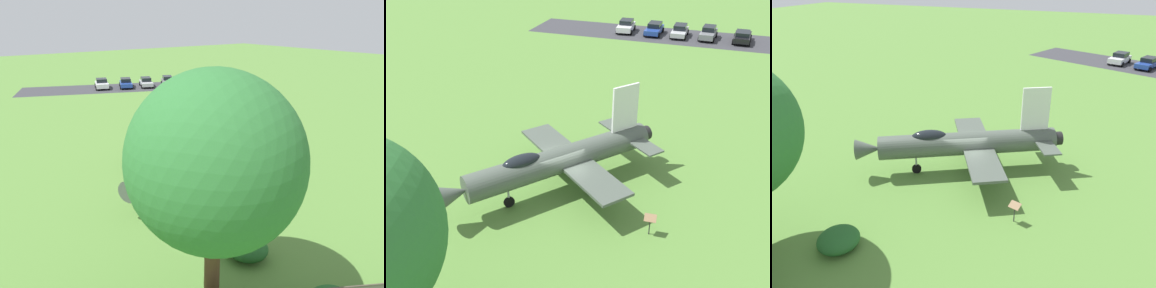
# 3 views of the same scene
# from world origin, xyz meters

# --- Properties ---
(ground_plane) EXTENTS (200.00, 200.00, 0.00)m
(ground_plane) POSITION_xyz_m (0.00, 0.00, 0.00)
(ground_plane) COLOR #568438
(parking_strip) EXTENTS (39.20, 21.84, 0.00)m
(parking_strip) POSITION_xyz_m (-15.00, -32.71, 0.00)
(parking_strip) COLOR #38383D
(parking_strip) RESTS_ON ground_plane
(display_jet) EXTENTS (12.28, 9.00, 5.46)m
(display_jet) POSITION_xyz_m (0.29, 0.17, 1.98)
(display_jet) COLOR #4C564C
(display_jet) RESTS_ON ground_plane
(shade_tree) EXTENTS (6.04, 6.17, 9.27)m
(shade_tree) POSITION_xyz_m (6.31, 10.89, 6.12)
(shade_tree) COLOR brown
(shade_tree) RESTS_ON ground_plane
(shrub_near_fence) EXTENTS (1.97, 2.04, 0.93)m
(shrub_near_fence) POSITION_xyz_m (2.90, 9.28, 0.46)
(shrub_near_fence) COLOR #235B26
(shrub_near_fence) RESTS_ON ground_plane
(info_plaque) EXTENTS (0.69, 0.56, 1.14)m
(info_plaque) POSITION_xyz_m (-4.28, 4.16, 0.85)
(info_plaque) COLOR #333333
(info_plaque) RESTS_ON ground_plane
(parked_car_black) EXTENTS (3.58, 4.89, 1.41)m
(parked_car_black) POSITION_xyz_m (-21.95, -29.85, 0.74)
(parked_car_black) COLOR black
(parked_car_black) RESTS_ON ground_plane
(parked_car_gray) EXTENTS (3.39, 4.61, 1.56)m
(parked_car_gray) POSITION_xyz_m (-18.27, -31.51, 0.80)
(parked_car_gray) COLOR slate
(parked_car_gray) RESTS_ON ground_plane
(parked_car_silver) EXTENTS (3.25, 4.73, 1.47)m
(parked_car_silver) POSITION_xyz_m (-14.99, -32.83, 0.76)
(parked_car_silver) COLOR #B2B5BA
(parked_car_silver) RESTS_ON ground_plane
(parked_car_blue) EXTENTS (3.35, 4.73, 1.46)m
(parked_car_blue) POSITION_xyz_m (-11.96, -34.03, 0.75)
(parked_car_blue) COLOR #23429E
(parked_car_blue) RESTS_ON ground_plane
(parked_car_white) EXTENTS (3.06, 4.47, 1.55)m
(parked_car_white) POSITION_xyz_m (-8.46, -35.40, 0.79)
(parked_car_white) COLOR silver
(parked_car_white) RESTS_ON ground_plane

